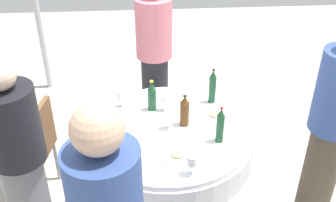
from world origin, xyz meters
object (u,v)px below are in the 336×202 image
object	(u,v)px
person_far	(331,129)
plate_inner	(215,115)
wine_glass_west	(168,117)
chair_west	(33,145)
bottle_dark_green_north	(220,126)
bottle_brown_near	(185,111)
wine_glass_near	(164,100)
person_near	(154,60)
person_east	(22,166)
wine_glass_mid	(192,161)
bottle_dark_green_east	(152,96)
bottle_dark_green_far	(212,87)
plate_outer	(178,155)
plate_rear	(109,132)
dining_table	(168,144)
wine_glass_right	(121,97)

from	to	relation	value
person_far	plate_inner	bearing A→B (deg)	-104.81
wine_glass_west	chair_west	distance (m)	1.15
bottle_dark_green_north	bottle_brown_near	bearing A→B (deg)	-134.57
bottle_dark_green_north	wine_glass_near	distance (m)	0.58
bottle_dark_green_north	person_near	size ratio (longest dim) A/B	0.18
bottle_brown_near	person_east	size ratio (longest dim) A/B	0.17
wine_glass_mid	person_near	size ratio (longest dim) A/B	0.09
bottle_dark_green_east	bottle_dark_green_far	bearing A→B (deg)	98.54
plate_outer	person_far	bearing A→B (deg)	93.32
wine_glass_mid	person_east	xyz separation A→B (m)	(-0.07, -1.09, -0.02)
wine_glass_near	person_far	xyz separation A→B (m)	(0.53, 1.15, 0.02)
person_east	plate_inner	bearing A→B (deg)	-91.64
wine_glass_near	plate_inner	bearing A→B (deg)	73.26
person_near	chair_west	size ratio (longest dim) A/B	1.89
person_east	chair_west	xyz separation A→B (m)	(-0.62, -0.11, -0.31)
bottle_dark_green_east	plate_outer	xyz separation A→B (m)	(0.62, 0.15, -0.11)
bottle_dark_green_far	plate_rear	distance (m)	0.94
dining_table	wine_glass_west	size ratio (longest dim) A/B	9.41
bottle_dark_green_east	bottle_dark_green_far	world-z (taller)	bottle_dark_green_far
chair_west	wine_glass_near	bearing A→B (deg)	-76.73
plate_outer	person_far	distance (m)	1.11
dining_table	bottle_dark_green_north	bearing A→B (deg)	62.53
wine_glass_near	wine_glass_right	bearing A→B (deg)	-103.95
plate_outer	person_far	world-z (taller)	person_far
bottle_brown_near	person_east	xyz separation A→B (m)	(0.50, -1.10, -0.04)
bottle_brown_near	plate_outer	bearing A→B (deg)	-13.29
wine_glass_near	chair_west	size ratio (longest dim) A/B	0.17
wine_glass_mid	plate_outer	size ratio (longest dim) A/B	0.65
wine_glass_right	plate_rear	size ratio (longest dim) A/B	0.64
wine_glass_mid	plate_rear	size ratio (longest dim) A/B	0.70
plate_rear	plate_outer	world-z (taller)	same
wine_glass_right	wine_glass_mid	xyz separation A→B (m)	(0.86, 0.48, 0.01)
bottle_dark_green_east	plate_inner	distance (m)	0.53
dining_table	wine_glass_mid	xyz separation A→B (m)	(0.52, 0.11, 0.26)
bottle_dark_green_east	bottle_dark_green_far	distance (m)	0.51
plate_rear	chair_west	distance (m)	0.71
wine_glass_west	chair_west	size ratio (longest dim) A/B	0.16
bottle_dark_green_east	person_east	distance (m)	1.14
plate_rear	person_far	world-z (taller)	person_far
wine_glass_right	person_near	distance (m)	0.70
bottle_dark_green_east	person_far	world-z (taller)	person_far
person_east	person_near	distance (m)	1.69
bottle_dark_green_far	wine_glass_near	size ratio (longest dim) A/B	2.13
wine_glass_near	wine_glass_right	world-z (taller)	wine_glass_near
plate_rear	person_east	xyz separation A→B (m)	(0.43, -0.53, 0.07)
dining_table	person_far	size ratio (longest dim) A/B	0.79
bottle_dark_green_east	plate_inner	xyz separation A→B (m)	(0.15, 0.49, -0.11)
person_east	chair_west	size ratio (longest dim) A/B	1.82
bottle_dark_green_east	wine_glass_mid	world-z (taller)	bottle_dark_green_east
person_near	plate_outer	bearing A→B (deg)	-89.09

